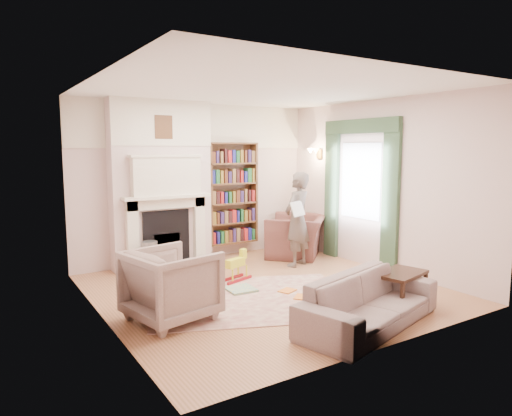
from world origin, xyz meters
TOP-DOWN VIEW (x-y plane):
  - floor at (0.00, 0.00)m, footprint 4.50×4.50m
  - ceiling at (0.00, 0.00)m, footprint 4.50×4.50m
  - wall_back at (0.00, 2.25)m, footprint 4.50×0.00m
  - wall_front at (0.00, -2.25)m, footprint 4.50×0.00m
  - wall_left at (-2.25, 0.00)m, footprint 0.00×4.50m
  - wall_right at (2.25, 0.00)m, footprint 0.00×4.50m
  - fireplace at (-0.75, 2.05)m, footprint 1.70×0.58m
  - bookcase at (0.65, 2.12)m, footprint 1.00×0.24m
  - window at (2.23, 0.40)m, footprint 0.02×0.90m
  - curtain_left at (2.20, -0.30)m, footprint 0.07×0.32m
  - curtain_right at (2.20, 1.10)m, footprint 0.07×0.32m
  - pelmet at (2.19, 0.40)m, footprint 0.09×1.70m
  - wall_sconce at (2.03, 1.50)m, footprint 0.20×0.24m
  - rug at (-0.40, -0.24)m, footprint 3.15×2.83m
  - armchair_reading at (1.65, 1.43)m, footprint 1.53×1.53m
  - armchair_left at (-1.57, -0.38)m, footprint 1.10×1.08m
  - sofa at (0.26, -1.75)m, footprint 2.11×1.26m
  - man_reading at (1.20, 0.83)m, footprint 0.69×0.59m
  - newspaper at (1.05, 0.63)m, footprint 0.37×0.23m
  - coffee_table at (1.06, -1.50)m, footprint 0.79×0.60m
  - paraffin_heater at (-1.14, 1.59)m, footprint 0.27×0.27m
  - rocking_horse at (-0.16, 0.59)m, footprint 0.57×0.37m
  - board_game at (-0.34, 0.12)m, footprint 0.41×0.41m
  - game_box_lid at (-0.84, 0.19)m, footprint 0.36×0.27m
  - comic_annuals at (0.20, -0.43)m, footprint 0.30×0.60m

SIDE VIEW (x-z plane):
  - floor at x=0.00m, z-range 0.00..0.00m
  - rug at x=-0.40m, z-range 0.00..0.01m
  - comic_annuals at x=0.20m, z-range 0.01..0.03m
  - board_game at x=-0.34m, z-range 0.01..0.04m
  - game_box_lid at x=-0.84m, z-range 0.01..0.06m
  - coffee_table at x=1.06m, z-range 0.00..0.45m
  - rocking_horse at x=-0.16m, z-range 0.00..0.47m
  - paraffin_heater at x=-1.14m, z-range 0.00..0.55m
  - sofa at x=0.26m, z-range 0.00..0.58m
  - armchair_reading at x=1.65m, z-range 0.00..0.75m
  - armchair_left at x=-1.57m, z-range 0.00..0.85m
  - man_reading at x=1.20m, z-range 0.00..1.62m
  - newspaper at x=1.05m, z-range 0.90..1.14m
  - bookcase at x=0.65m, z-range 0.25..2.10m
  - curtain_left at x=2.20m, z-range 0.00..2.40m
  - curtain_right at x=2.20m, z-range 0.00..2.40m
  - fireplace at x=-0.75m, z-range -0.01..2.79m
  - wall_back at x=0.00m, z-range -0.85..3.65m
  - wall_front at x=0.00m, z-range -0.85..3.65m
  - wall_left at x=-2.25m, z-range -0.85..3.65m
  - wall_right at x=2.25m, z-range -0.85..3.65m
  - window at x=2.23m, z-range 0.80..2.10m
  - wall_sconce at x=2.03m, z-range 1.78..2.02m
  - pelmet at x=2.19m, z-range 2.26..2.50m
  - ceiling at x=0.00m, z-range 2.80..2.80m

